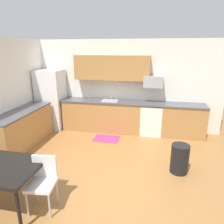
# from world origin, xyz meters

# --- Properties ---
(ground_plane) EXTENTS (12.00, 12.00, 0.00)m
(ground_plane) POSITION_xyz_m (0.00, 0.00, 0.00)
(ground_plane) COLOR #9E6B38
(wall_back) EXTENTS (5.80, 0.10, 2.70)m
(wall_back) POSITION_xyz_m (0.00, 2.65, 1.35)
(wall_back) COLOR white
(wall_back) RESTS_ON ground
(cabinet_run_back) EXTENTS (2.35, 0.60, 0.90)m
(cabinet_run_back) POSITION_xyz_m (-0.57, 2.30, 0.45)
(cabinet_run_back) COLOR #AD7A42
(cabinet_run_back) RESTS_ON ground
(cabinet_run_back_right) EXTENTS (1.20, 0.60, 0.90)m
(cabinet_run_back_right) POSITION_xyz_m (1.80, 2.30, 0.45)
(cabinet_run_back_right) COLOR #AD7A42
(cabinet_run_back_right) RESTS_ON ground
(cabinet_run_left) EXTENTS (0.60, 2.00, 0.90)m
(cabinet_run_left) POSITION_xyz_m (-2.30, 0.80, 0.45)
(cabinet_run_left) COLOR #AD7A42
(cabinet_run_left) RESTS_ON ground
(countertop_back) EXTENTS (4.80, 0.64, 0.04)m
(countertop_back) POSITION_xyz_m (0.00, 2.30, 0.92)
(countertop_back) COLOR #4C4C51
(countertop_back) RESTS_ON cabinet_run_back
(countertop_left) EXTENTS (0.64, 2.00, 0.04)m
(countertop_left) POSITION_xyz_m (-2.30, 0.80, 0.92)
(countertop_left) COLOR #4C4C51
(countertop_left) RESTS_ON cabinet_run_left
(upper_cabinets_back) EXTENTS (2.20, 0.34, 0.70)m
(upper_cabinets_back) POSITION_xyz_m (-0.30, 2.43, 1.90)
(upper_cabinets_back) COLOR #AD7A42
(refrigerator) EXTENTS (0.76, 0.70, 1.82)m
(refrigerator) POSITION_xyz_m (-2.18, 2.22, 0.91)
(refrigerator) COLOR white
(refrigerator) RESTS_ON ground
(oven_range) EXTENTS (0.60, 0.60, 0.91)m
(oven_range) POSITION_xyz_m (0.90, 2.30, 0.46)
(oven_range) COLOR white
(oven_range) RESTS_ON ground
(microwave) EXTENTS (0.54, 0.36, 0.32)m
(microwave) POSITION_xyz_m (0.90, 2.40, 1.54)
(microwave) COLOR #9EA0A5
(sink_basin) EXTENTS (0.48, 0.40, 0.14)m
(sink_basin) POSITION_xyz_m (-0.33, 2.30, 0.88)
(sink_basin) COLOR #A5A8AD
(sink_basin) RESTS_ON countertop_back
(sink_faucet) EXTENTS (0.02, 0.02, 0.24)m
(sink_faucet) POSITION_xyz_m (-0.33, 2.48, 1.04)
(sink_faucet) COLOR #B2B5BA
(sink_faucet) RESTS_ON countertop_back
(chair_near_table) EXTENTS (0.45, 0.45, 0.85)m
(chair_near_table) POSITION_xyz_m (-0.66, -1.10, 0.50)
(chair_near_table) COLOR white
(chair_near_table) RESTS_ON ground
(trash_bin) EXTENTS (0.36, 0.36, 0.60)m
(trash_bin) POSITION_xyz_m (1.53, 0.35, 0.30)
(trash_bin) COLOR black
(trash_bin) RESTS_ON ground
(floor_mat) EXTENTS (0.70, 0.50, 0.01)m
(floor_mat) POSITION_xyz_m (-0.29, 1.65, 0.01)
(floor_mat) COLOR #CC3372
(floor_mat) RESTS_ON ground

